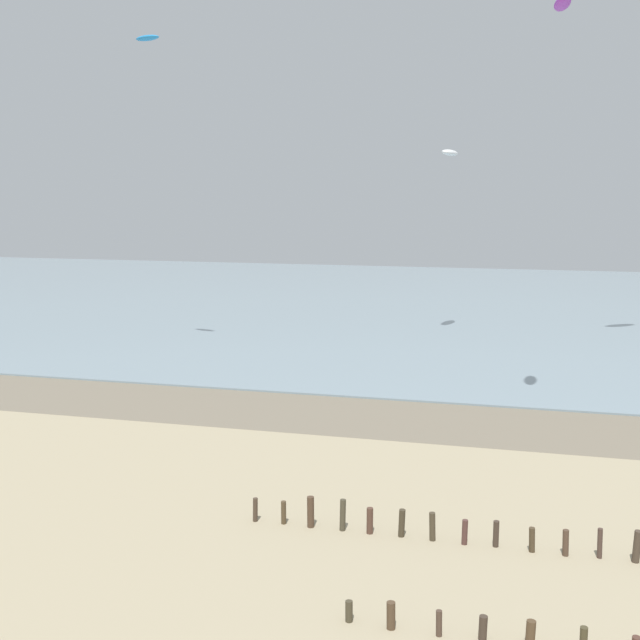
{
  "coord_description": "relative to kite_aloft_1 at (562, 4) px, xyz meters",
  "views": [
    {
      "loc": [
        4.02,
        -9.42,
        10.28
      ],
      "look_at": [
        -1.72,
        12.92,
        6.55
      ],
      "focal_mm": 44.77,
      "sensor_mm": 36.0,
      "label": 1
    }
  ],
  "objects": [
    {
      "name": "sea",
      "position": [
        -5.11,
        37.62,
        -17.79
      ],
      "size": [
        160.0,
        70.0,
        0.1
      ],
      "primitive_type": "cube",
      "color": "#7F939E",
      "rests_on": "ground"
    },
    {
      "name": "kite_aloft_1",
      "position": [
        0.0,
        0.0,
        0.0
      ],
      "size": [
        0.85,
        2.22,
        0.57
      ],
      "primitive_type": "ellipsoid",
      "rotation": [
        0.34,
        0.0,
        4.68
      ],
      "color": "purple"
    },
    {
      "name": "kite_aloft_2",
      "position": [
        -23.32,
        9.76,
        1.43
      ],
      "size": [
        1.92,
        1.17,
        0.36
      ],
      "primitive_type": "ellipsoid",
      "rotation": [
        -0.13,
        0.0,
        5.95
      ],
      "color": "#2384D1"
    },
    {
      "name": "groyne_far",
      "position": [
        -2.71,
        -12.98,
        -17.41
      ],
      "size": [
        12.38,
        0.35,
        0.99
      ],
      "color": "#433428",
      "rests_on": "ground"
    },
    {
      "name": "wet_sand_strip",
      "position": [
        -5.11,
        -0.6,
        -17.83
      ],
      "size": [
        120.0,
        6.43,
        0.01
      ],
      "primitive_type": "cube",
      "color": "#7A6D59",
      "rests_on": "ground"
    },
    {
      "name": "groyne_mid",
      "position": [
        0.22,
        -18.05,
        -17.53
      ],
      "size": [
        11.01,
        0.31,
        0.68
      ],
      "color": "#413A29",
      "rests_on": "ground"
    },
    {
      "name": "kite_aloft_5",
      "position": [
        -6.32,
        20.63,
        -4.95
      ],
      "size": [
        1.39,
        2.7,
        0.53
      ],
      "primitive_type": "ellipsoid",
      "rotation": [
        0.16,
        0.0,
        1.36
      ],
      "color": "white"
    }
  ]
}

